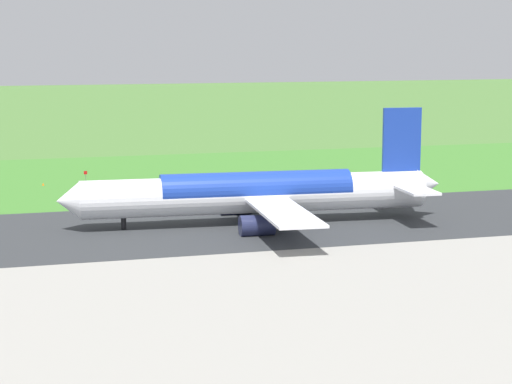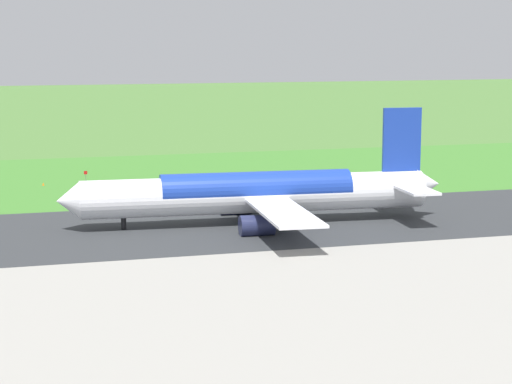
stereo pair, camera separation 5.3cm
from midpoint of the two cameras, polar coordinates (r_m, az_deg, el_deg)
name	(u,v)px [view 2 (the right image)]	position (r m, az deg, el deg)	size (l,w,h in m)	color
ground_plane	(234,225)	(128.89, -1.34, -2.04)	(800.00, 800.00, 0.00)	#477233
runway_asphalt	(234,225)	(128.89, -1.34, -2.02)	(600.00, 33.32, 0.06)	#2D3033
apron_concrete	(368,327)	(84.91, 6.86, -8.16)	(440.00, 110.00, 0.05)	gray
grass_verge_foreground	(178,182)	(167.47, -4.79, 0.59)	(600.00, 80.00, 0.04)	#3C782B
airliner_main	(259,193)	(129.00, 0.18, -0.06)	(54.14, 44.30, 15.88)	white
no_stopping_sign	(86,176)	(167.36, -10.33, 0.95)	(0.60, 0.10, 2.35)	slate
traffic_cone_orange	(43,184)	(167.24, -12.83, 0.47)	(0.40, 0.40, 0.55)	orange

